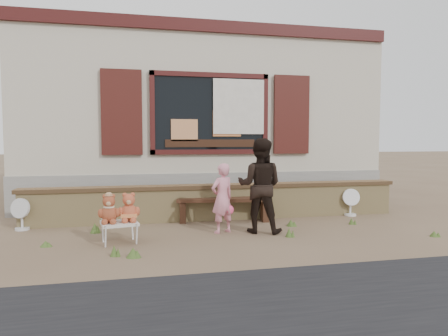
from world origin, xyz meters
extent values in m
plane|color=brown|center=(0.00, 0.00, 0.00)|extent=(80.00, 80.00, 0.00)
cube|color=#BAB096|center=(0.00, 4.50, 2.40)|extent=(8.00, 5.00, 3.20)
cube|color=gray|center=(0.00, 4.50, 0.40)|extent=(8.04, 5.04, 0.80)
cube|color=black|center=(0.00, 1.97, 2.05)|extent=(2.30, 0.04, 1.50)
cube|color=#3B1211|center=(0.00, 1.95, 2.85)|extent=(2.50, 0.08, 0.10)
cube|color=#3B1211|center=(0.00, 1.95, 1.25)|extent=(2.50, 0.08, 0.10)
cube|color=#3B1211|center=(-1.20, 1.95, 2.05)|extent=(0.10, 0.08, 1.70)
cube|color=#3B1211|center=(1.20, 1.95, 2.05)|extent=(0.10, 0.08, 1.70)
cube|color=#38160F|center=(-1.80, 1.94, 2.05)|extent=(0.80, 0.07, 1.70)
cube|color=#38160F|center=(1.80, 1.94, 2.05)|extent=(0.80, 0.07, 1.70)
cube|color=beige|center=(0.60, 1.90, 2.20)|extent=(1.10, 0.02, 1.15)
cube|color=#3B1211|center=(0.00, 1.98, 3.85)|extent=(8.00, 0.12, 0.25)
cube|color=black|center=(0.00, 1.94, 1.43)|extent=(1.90, 0.06, 0.16)
cube|color=tan|center=(-0.55, 1.94, 1.70)|extent=(0.55, 0.06, 0.45)
cube|color=#E08447|center=(0.35, 1.94, 1.85)|extent=(0.60, 0.06, 0.55)
cube|color=tan|center=(0.00, 1.00, 0.30)|extent=(7.00, 0.30, 0.60)
cube|color=brown|center=(0.00, 1.00, 0.63)|extent=(7.10, 0.36, 0.07)
cube|color=#331D11|center=(0.04, 0.78, 0.41)|extent=(1.76, 0.59, 0.06)
cube|color=#331D11|center=(-0.71, 0.88, 0.18)|extent=(0.15, 0.33, 0.37)
cube|color=#331D11|center=(0.79, 0.68, 0.18)|extent=(0.15, 0.33, 0.37)
cube|color=beige|center=(-1.77, -0.42, 0.29)|extent=(0.58, 0.53, 0.04)
cylinder|color=silver|center=(-1.95, -0.65, 0.14)|extent=(0.03, 0.03, 0.27)
cylinder|color=silver|center=(-1.53, -0.58, 0.14)|extent=(0.03, 0.03, 0.27)
cylinder|color=silver|center=(-2.02, -0.27, 0.14)|extent=(0.03, 0.03, 0.27)
cylinder|color=silver|center=(-1.59, -0.19, 0.14)|extent=(0.03, 0.03, 0.27)
imported|color=pink|center=(-0.18, -0.09, 0.56)|extent=(0.49, 0.42, 1.13)
imported|color=black|center=(0.42, -0.18, 0.76)|extent=(0.92, 0.84, 1.52)
cylinder|color=silver|center=(-3.40, 0.80, 0.02)|extent=(0.23, 0.23, 0.04)
cylinder|color=silver|center=(-3.40, 0.80, 0.17)|extent=(0.04, 0.04, 0.29)
cylinder|color=silver|center=(-3.40, 0.80, 0.37)|extent=(0.35, 0.23, 0.33)
cylinder|color=white|center=(2.61, 0.80, 0.02)|extent=(0.23, 0.23, 0.04)
cylinder|color=white|center=(2.61, 0.80, 0.17)|extent=(0.04, 0.04, 0.29)
cylinder|color=white|center=(2.61, 0.80, 0.37)|extent=(0.35, 0.17, 0.34)
cone|color=#415A24|center=(2.98, -1.04, 0.04)|extent=(0.13, 0.13, 0.09)
cone|color=#415A24|center=(-2.19, 0.33, 0.08)|extent=(0.16, 0.16, 0.16)
cone|color=#415A24|center=(-1.57, -1.18, 0.06)|extent=(0.18, 0.18, 0.12)
cone|color=#415A24|center=(1.09, 0.14, 0.06)|extent=(0.15, 0.15, 0.11)
cone|color=#415A24|center=(-1.81, -1.08, 0.07)|extent=(0.11, 0.11, 0.14)
cone|color=#415A24|center=(-2.79, -0.39, 0.04)|extent=(0.15, 0.15, 0.08)
cone|color=#415A24|center=(2.20, 0.05, 0.06)|extent=(0.10, 0.10, 0.11)
cone|color=#415A24|center=(0.77, -0.59, 0.07)|extent=(0.11, 0.11, 0.14)
camera|label=1|loc=(-1.49, -6.32, 1.50)|focal=32.00mm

